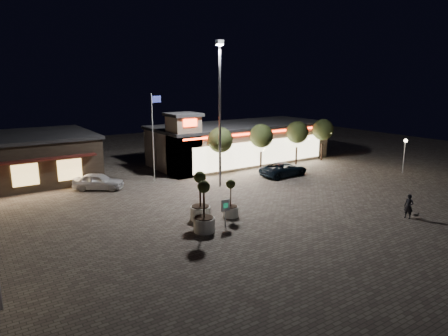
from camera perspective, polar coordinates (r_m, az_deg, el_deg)
ground at (r=27.92m, az=5.03°, el=-6.88°), size 90.00×90.00×0.00m
retail_building at (r=45.21m, az=1.97°, el=3.67°), size 20.40×8.40×6.10m
floodlight_pole at (r=34.03m, az=-0.60°, el=8.82°), size 0.60×0.40×12.38m
flagpole at (r=36.79m, az=-10.02°, el=5.37°), size 0.95×0.10×8.00m
lamp_post_east at (r=43.45m, az=24.43°, el=2.48°), size 0.36×0.36×3.48m
string_tree_a at (r=38.00m, az=-0.53°, el=3.99°), size 2.42×2.42×4.79m
string_tree_b at (r=40.93m, az=5.35°, el=4.57°), size 2.42×2.42×4.79m
string_tree_c at (r=44.22m, az=10.41°, el=5.03°), size 2.42×2.42×4.79m
string_tree_d at (r=47.08m, az=13.93°, el=5.33°), size 2.42×2.42×4.79m
pickup_truck at (r=39.19m, az=8.55°, el=-0.16°), size 5.00×2.40×1.38m
white_sedan at (r=35.74m, az=-17.51°, el=-1.83°), size 4.42×3.81×1.44m
pedestrian at (r=29.94m, az=24.88°, el=-5.00°), size 0.48×0.66×1.68m
dog at (r=30.43m, az=25.78°, el=-6.00°), size 0.45×0.29×0.24m
planter_left at (r=26.94m, az=-3.40°, el=-5.27°), size 1.36×1.36×3.34m
planter_mid at (r=24.88m, az=-2.86°, el=-6.86°), size 1.34×1.34×3.29m
planter_right at (r=27.50m, az=0.96°, el=-5.35°), size 1.07×1.07×2.64m
valet_sign at (r=25.58m, az=0.21°, el=-5.71°), size 0.60×0.11×1.80m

